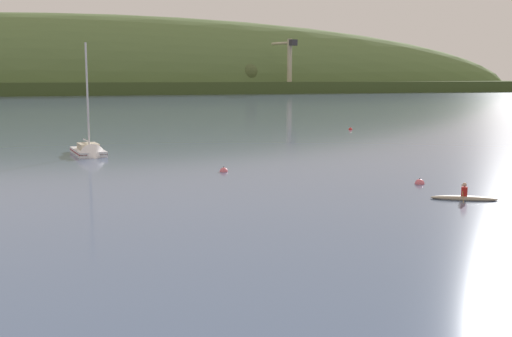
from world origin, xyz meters
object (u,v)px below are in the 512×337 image
(dockside_crane, at_px, (289,67))
(canoe_with_paddler, at_px, (464,198))
(mooring_buoy_far_upstream, at_px, (420,184))
(sailboat_near_mooring, at_px, (90,154))
(mooring_buoy_foreground, at_px, (350,130))
(mooring_buoy_midchannel, at_px, (224,172))

(dockside_crane, relative_size, canoe_with_paddler, 6.55)
(canoe_with_paddler, bearing_deg, mooring_buoy_far_upstream, -66.43)
(sailboat_near_mooring, xyz_separation_m, mooring_buoy_foreground, (32.43, 16.55, -0.12))
(sailboat_near_mooring, relative_size, mooring_buoy_midchannel, 15.72)
(sailboat_near_mooring, height_order, mooring_buoy_far_upstream, sailboat_near_mooring)
(mooring_buoy_midchannel, distance_m, mooring_buoy_far_upstream, 13.09)
(canoe_with_paddler, distance_m, mooring_buoy_midchannel, 16.55)
(sailboat_near_mooring, relative_size, mooring_buoy_far_upstream, 15.42)
(mooring_buoy_midchannel, bearing_deg, mooring_buoy_foreground, 49.68)
(mooring_buoy_midchannel, relative_size, mooring_buoy_far_upstream, 0.98)
(canoe_with_paddler, relative_size, mooring_buoy_far_upstream, 4.94)
(sailboat_near_mooring, bearing_deg, mooring_buoy_foreground, 111.83)
(dockside_crane, distance_m, mooring_buoy_foreground, 178.48)
(sailboat_near_mooring, relative_size, canoe_with_paddler, 3.12)
(sailboat_near_mooring, xyz_separation_m, mooring_buoy_far_upstream, (17.74, -20.98, -0.12))
(canoe_with_paddler, height_order, mooring_buoy_foreground, canoe_with_paddler)
(sailboat_near_mooring, distance_m, canoe_with_paddler, 31.20)
(canoe_with_paddler, distance_m, mooring_buoy_foreground, 45.35)
(dockside_crane, xyz_separation_m, mooring_buoy_foreground, (-59.12, -168.08, -10.44))
(dockside_crane, bearing_deg, mooring_buoy_far_upstream, 142.25)
(canoe_with_paddler, relative_size, mooring_buoy_midchannel, 5.04)
(dockside_crane, xyz_separation_m, mooring_buoy_far_upstream, (-73.82, -205.62, -10.44))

